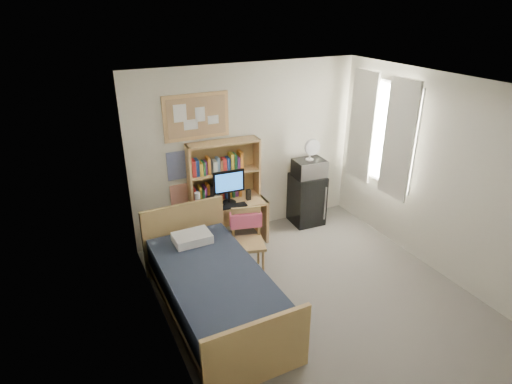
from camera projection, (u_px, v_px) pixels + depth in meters
name	position (u px, v px, depth m)	size (l,w,h in m)	color
floor	(320.00, 301.00, 5.28)	(3.60, 4.20, 0.02)	gray
ceiling	(336.00, 88.00, 4.20)	(3.60, 4.20, 0.02)	white
wall_back	(248.00, 151.00, 6.46)	(3.60, 0.04, 2.60)	beige
wall_front	(497.00, 326.00, 3.02)	(3.60, 0.04, 2.60)	beige
wall_left	(168.00, 244.00, 4.02)	(0.04, 4.20, 2.60)	beige
wall_right	(445.00, 179.00, 5.45)	(0.04, 4.20, 2.60)	beige
window_unit	(381.00, 133.00, 6.29)	(0.10, 1.40, 1.70)	white
curtain_left	(399.00, 140.00, 5.95)	(0.04, 0.55, 1.70)	silver
curtain_right	(362.00, 126.00, 6.61)	(0.04, 0.55, 1.70)	silver
bulletin_board	(196.00, 117.00, 5.88)	(0.94, 0.03, 0.64)	tan
poster_wave	(177.00, 166.00, 6.04)	(0.30, 0.01, 0.42)	navy
poster_japan	(180.00, 196.00, 6.23)	(0.28, 0.01, 0.36)	#C94023
desk	(229.00, 222.00, 6.43)	(1.09, 0.55, 0.68)	tan
desk_chair	(248.00, 243.00, 5.65)	(0.45, 0.45, 0.90)	tan
mini_fridge	(307.00, 199.00, 6.98)	(0.49, 0.49, 0.83)	black
bed	(215.00, 294.00, 4.93)	(1.08, 2.15, 0.59)	#1C2232
hutch	(224.00, 170.00, 6.23)	(1.07, 0.27, 0.87)	tan
monitor	(229.00, 187.00, 6.13)	(0.47, 0.04, 0.50)	black
keyboard	(233.00, 206.00, 6.11)	(0.42, 0.13, 0.02)	black
speaker_left	(209.00, 201.00, 6.10)	(0.06, 0.06, 0.16)	black
speaker_right	(248.00, 195.00, 6.31)	(0.06, 0.06, 0.16)	black
water_bottle	(198.00, 201.00, 5.98)	(0.08, 0.08, 0.26)	silver
hoodie	(246.00, 220.00, 5.73)	(0.42, 0.13, 0.20)	#FF6188
microwave	(309.00, 168.00, 6.74)	(0.47, 0.36, 0.27)	#B5B5B9
desk_fan	(310.00, 150.00, 6.61)	(0.25, 0.25, 0.31)	silver
pillow	(192.00, 238.00, 5.40)	(0.46, 0.32, 0.11)	silver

